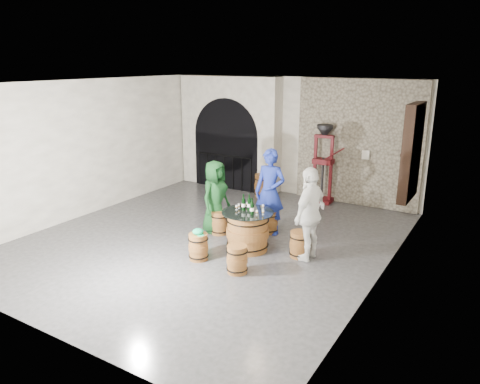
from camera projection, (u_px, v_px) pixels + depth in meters
The scene contains 31 objects.
ground at pixel (211, 239), 9.56m from camera, with size 8.00×8.00×0.00m, color #2E2E31.
wall_back at pixel (294, 137), 12.39m from camera, with size 8.00×8.00×0.00m, color silver.
wall_front at pixel (30, 224), 5.83m from camera, with size 8.00×8.00×0.00m, color silver.
wall_left at pixel (90, 148), 10.85m from camera, with size 8.00×8.00×0.00m, color silver.
wall_right at pixel (386, 190), 7.36m from camera, with size 8.00×8.00×0.00m, color silver.
ceiling at pixel (208, 83), 8.66m from camera, with size 8.00×8.00×0.00m, color beige.
stone_facing_panel at pixel (358, 143), 11.44m from camera, with size 3.20×0.12×3.18m, color gray.
arched_opening at pixel (230, 133), 13.12m from camera, with size 3.10×0.60×3.19m.
shuttered_window at pixel (411, 152), 9.33m from camera, with size 0.23×1.10×2.00m.
barrel_table at pixel (248, 231), 8.92m from camera, with size 1.02×1.02×0.79m.
barrel_stool_left at pixel (219, 223), 9.78m from camera, with size 0.39×0.39×0.51m.
barrel_stool_far at pixel (270, 222), 9.84m from camera, with size 0.39×0.39×0.51m.
barrel_stool_right at pixel (299, 244), 8.62m from camera, with size 0.39×0.39×0.51m.
barrel_stool_near_right at pixel (237, 259), 7.98m from camera, with size 0.39×0.39×0.51m.
barrel_stool_near_left at pixel (198, 247), 8.51m from camera, with size 0.39×0.39×0.51m.
green_cap at pixel (198, 232), 8.42m from camera, with size 0.25×0.21×0.11m.
person_green at pixel (215, 197), 9.75m from camera, with size 0.78×0.50×1.59m, color #103916.
person_blue at pixel (270, 192), 9.64m from camera, with size 0.67×0.44×1.85m, color navy.
person_white at pixel (310, 214), 8.39m from camera, with size 1.04×0.43×1.78m, color white.
wine_bottle_left at pixel (243, 204), 8.88m from camera, with size 0.08×0.08×0.32m.
wine_bottle_center at pixel (252, 208), 8.64m from camera, with size 0.08×0.08×0.32m.
wine_bottle_right at pixel (249, 204), 8.87m from camera, with size 0.08×0.08×0.32m.
tasting_glass_a at pixel (236, 208), 8.91m from camera, with size 0.05×0.05×0.10m, color #B76D23, non-canonical shape.
tasting_glass_b at pixel (263, 212), 8.63m from camera, with size 0.05×0.05×0.10m, color #B76D23, non-canonical shape.
tasting_glass_c at pixel (247, 205), 9.09m from camera, with size 0.05×0.05×0.10m, color #B76D23, non-canonical shape.
tasting_glass_d at pixel (263, 207), 8.95m from camera, with size 0.05×0.05×0.10m, color #B76D23, non-canonical shape.
tasting_glass_e at pixel (257, 213), 8.61m from camera, with size 0.05×0.05×0.10m, color #B76D23, non-canonical shape.
tasting_glass_f at pixel (239, 206), 9.00m from camera, with size 0.05×0.05×0.10m, color #B76D23, non-canonical shape.
side_barrel at pixel (263, 186), 12.43m from camera, with size 0.47×0.47×0.62m.
corking_press at pixel (323, 158), 11.71m from camera, with size 0.85×0.48×2.04m.
control_box at pixel (366, 155), 11.32m from camera, with size 0.18×0.10×0.22m, color silver.
Camera 1 is at (5.15, -7.28, 3.63)m, focal length 34.00 mm.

